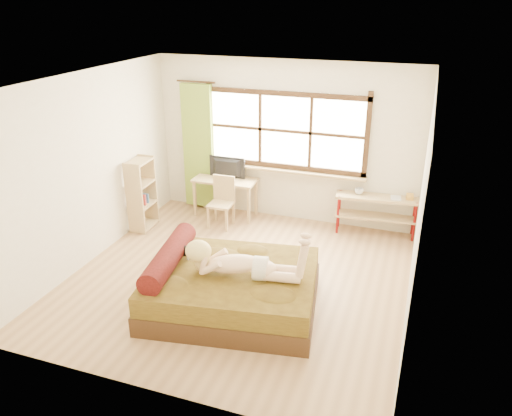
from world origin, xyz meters
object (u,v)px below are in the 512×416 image
at_px(chair, 222,199).
at_px(bookshelf, 142,194).
at_px(woman, 242,253).
at_px(desk, 225,184).
at_px(pipe_shelf, 377,207).
at_px(bed, 229,287).
at_px(kitten, 182,249).

relative_size(chair, bookshelf, 0.71).
bearing_deg(bookshelf, woman, -38.22).
bearing_deg(desk, pipe_shelf, 1.75).
relative_size(desk, chair, 1.29).
bearing_deg(chair, woman, -62.82).
height_order(bed, woman, woman).
relative_size(bed, pipe_shelf, 1.72).
distance_m(kitten, bookshelf, 2.19).
height_order(desk, chair, chair).
bearing_deg(pipe_shelf, kitten, -135.18).
bearing_deg(bed, kitten, 161.75).
bearing_deg(pipe_shelf, bed, -124.31).
bearing_deg(kitten, bookshelf, 125.48).
xyz_separation_m(kitten, pipe_shelf, (2.17, 2.60, -0.16)).
xyz_separation_m(woman, pipe_shelf, (1.30, 2.75, -0.34)).
distance_m(desk, chair, 0.40).
height_order(kitten, chair, chair).
bearing_deg(chair, desk, 103.95).
relative_size(woman, bookshelf, 1.20).
bearing_deg(bed, chair, 105.32).
relative_size(kitten, pipe_shelf, 0.23).
distance_m(woman, desk, 2.95).
bearing_deg(desk, kitten, -80.98).
xyz_separation_m(desk, chair, (0.10, -0.37, -0.12)).
bearing_deg(kitten, woman, -18.86).
bearing_deg(pipe_shelf, desk, 177.27).
distance_m(bed, pipe_shelf, 3.10).
bearing_deg(chair, kitten, -81.86).
xyz_separation_m(pipe_shelf, bookshelf, (-3.70, -1.04, 0.13)).
bearing_deg(woman, bed, 159.10).
bearing_deg(bed, pipe_shelf, 52.01).
height_order(chair, bookshelf, bookshelf).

